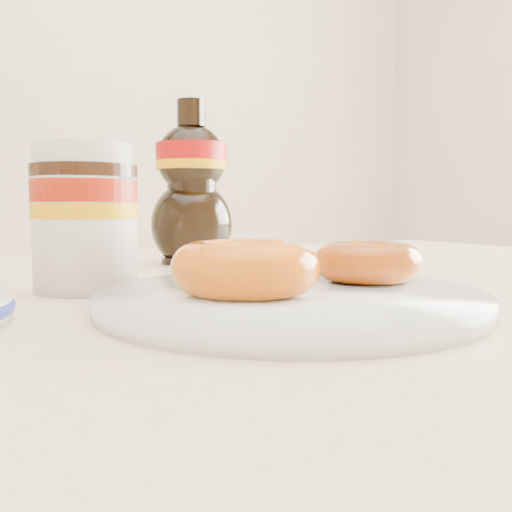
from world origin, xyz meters
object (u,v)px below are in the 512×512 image
plate (290,299)px  dining_table (206,374)px  syrup_bottle (192,183)px  donut_whole (368,262)px  nutella_jar (85,212)px  donut_bitten (246,268)px

plate → dining_table: bearing=92.0°
syrup_bottle → plate: bearing=-101.4°
plate → donut_whole: donut_whole is taller
donut_whole → nutella_jar: size_ratio=0.68×
dining_table → plate: plate is taller
donut_whole → syrup_bottle: bearing=92.6°
nutella_jar → syrup_bottle: bearing=45.6°
dining_table → syrup_bottle: bearing=70.2°
dining_table → nutella_jar: (-0.10, 0.03, 0.15)m
syrup_bottle → nutella_jar: bearing=-134.4°
nutella_jar → donut_whole: bearing=-37.9°
donut_bitten → donut_whole: (0.12, 0.01, -0.00)m
donut_bitten → donut_whole: 0.12m
nutella_jar → syrup_bottle: 0.26m
dining_table → donut_whole: (0.09, -0.12, 0.11)m
plate → nutella_jar: bearing=123.1°
dining_table → donut_bitten: 0.18m
donut_bitten → syrup_bottle: bearing=49.0°
plate → nutella_jar: nutella_jar is taller
donut_whole → syrup_bottle: 0.34m
plate → donut_bitten: size_ratio=2.67×
dining_table → syrup_bottle: 0.29m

